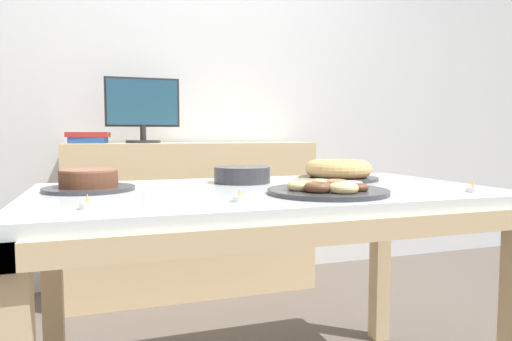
{
  "coord_description": "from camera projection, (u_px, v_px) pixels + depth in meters",
  "views": [
    {
      "loc": [
        -0.52,
        -1.42,
        0.96
      ],
      "look_at": [
        -0.03,
        0.01,
        0.84
      ],
      "focal_mm": 32.0,
      "sensor_mm": 36.0,
      "label": 1
    }
  ],
  "objects": [
    {
      "name": "sideboard",
      "position": [
        192.0,
        217.0,
        2.79
      ],
      "size": [
        1.45,
        0.44,
        0.91
      ],
      "color": "#D1B284",
      "rests_on": "ground"
    },
    {
      "name": "tealight_right_edge",
      "position": [
        473.0,
        189.0,
        1.42
      ],
      "size": [
        0.04,
        0.04,
        0.04
      ],
      "color": "silver",
      "rests_on": "dining_table"
    },
    {
      "name": "computer_monitor",
      "position": [
        143.0,
        110.0,
        2.65
      ],
      "size": [
        0.42,
        0.2,
        0.38
      ],
      "color": "#262628",
      "rests_on": "sideboard"
    },
    {
      "name": "tealight_centre",
      "position": [
        240.0,
        198.0,
        1.22
      ],
      "size": [
        0.04,
        0.04,
        0.04
      ],
      "color": "silver",
      "rests_on": "dining_table"
    },
    {
      "name": "dining_table",
      "position": [
        266.0,
        218.0,
        1.53
      ],
      "size": [
        1.53,
        0.86,
        0.78
      ],
      "color": "silver",
      "rests_on": "ground"
    },
    {
      "name": "book_stack",
      "position": [
        88.0,
        137.0,
        2.57
      ],
      "size": [
        0.24,
        0.19,
        0.06
      ],
      "color": "#23478C",
      "rests_on": "sideboard"
    },
    {
      "name": "tealight_left_edge",
      "position": [
        88.0,
        205.0,
        1.1
      ],
      "size": [
        0.04,
        0.04,
        0.04
      ],
      "color": "silver",
      "rests_on": "dining_table"
    },
    {
      "name": "wall_back",
      "position": [
        183.0,
        83.0,
        3.01
      ],
      "size": [
        8.0,
        0.1,
        2.6
      ],
      "primitive_type": "cube",
      "color": "silver",
      "rests_on": "ground"
    },
    {
      "name": "cake_chocolate_round",
      "position": [
        89.0,
        182.0,
        1.46
      ],
      "size": [
        0.29,
        0.29,
        0.07
      ],
      "color": "#333338",
      "rests_on": "dining_table"
    },
    {
      "name": "cake_golden_bundt",
      "position": [
        338.0,
        171.0,
        1.8
      ],
      "size": [
        0.32,
        0.32,
        0.08
      ],
      "color": "#333338",
      "rests_on": "dining_table"
    },
    {
      "name": "plate_stack",
      "position": [
        242.0,
        175.0,
        1.7
      ],
      "size": [
        0.21,
        0.21,
        0.06
      ],
      "color": "#333338",
      "rests_on": "dining_table"
    },
    {
      "name": "pastry_platter",
      "position": [
        327.0,
        189.0,
        1.38
      ],
      "size": [
        0.37,
        0.37,
        0.04
      ],
      "color": "#333338",
      "rests_on": "dining_table"
    }
  ]
}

